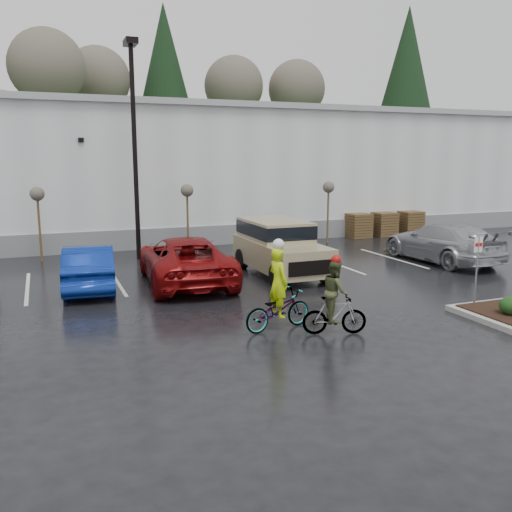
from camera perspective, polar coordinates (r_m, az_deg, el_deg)
name	(u,v)px	position (r m, az deg, el deg)	size (l,w,h in m)	color
ground	(367,326)	(14.83, 11.65, -7.27)	(120.00, 120.00, 0.00)	black
warehouse	(174,170)	(34.67, -8.64, 8.97)	(60.50, 15.50, 7.20)	silver
wooded_ridge	(122,171)	(57.32, -13.92, 8.66)	(80.00, 25.00, 6.00)	#22421B
lamppost	(134,127)	(24.10, -12.73, 13.10)	(0.50, 1.00, 9.22)	black
sapling_west	(37,198)	(24.82, -22.02, 5.68)	(0.60, 0.60, 3.20)	#49371D
sapling_mid	(187,194)	(25.62, -7.27, 6.48)	(0.60, 0.60, 3.20)	#49371D
sapling_east	(328,190)	(28.43, 7.64, 6.85)	(0.60, 0.60, 3.20)	#49371D
pallet_stack_a	(358,225)	(30.75, 10.71, 3.18)	(1.20, 1.20, 1.35)	#49371D
pallet_stack_b	(384,224)	(31.69, 13.31, 3.29)	(1.20, 1.20, 1.35)	#49371D
pallet_stack_c	(410,223)	(32.75, 15.91, 3.40)	(1.20, 1.20, 1.35)	#49371D
shrub_a	(512,306)	(16.52, 25.39, -4.76)	(0.70, 0.70, 0.52)	#193613
fire_lane_sign	(477,263)	(16.98, 22.25, -0.70)	(0.30, 0.05, 2.20)	gray
car_blue	(89,267)	(19.23, -17.17, -1.12)	(1.61, 4.61, 1.52)	navy
car_red	(185,260)	(19.38, -7.48, -0.40)	(2.79, 6.06, 1.68)	maroon
suv_tan	(281,248)	(20.53, 2.64, 0.81)	(2.20, 5.10, 2.06)	tan
car_far_silver	(442,242)	(24.49, 18.97, 1.39)	(2.38, 5.85, 1.70)	#A7A9AF
cyclist_hivis	(278,302)	(14.12, 2.33, -4.83)	(2.07, 1.07, 2.40)	#3F3F44
cyclist_olive	(335,305)	(13.85, 8.30, -5.13)	(1.64, 0.92, 2.05)	#3F3F44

